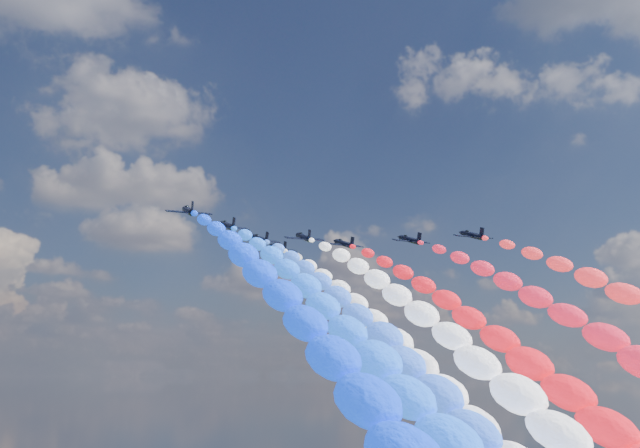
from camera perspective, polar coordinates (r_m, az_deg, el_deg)
name	(u,v)px	position (r m, az deg, el deg)	size (l,w,h in m)	color
jet_0	(188,211)	(149.51, -9.83, 0.98)	(8.84, 11.85, 2.61)	black
trail_0	(290,336)	(92.63, -2.23, -8.41)	(6.43, 108.71, 57.06)	#0A36F4
jet_1	(228,226)	(163.03, -6.93, -0.13)	(8.84, 11.85, 2.61)	black
trail_1	(336,342)	(107.40, 1.23, -8.82)	(6.43, 108.71, 57.06)	#185CFE
jet_2	(260,239)	(178.12, -4.51, -1.13)	(8.84, 11.85, 2.61)	black
trail_2	(369,346)	(123.64, 3.73, -9.13)	(6.43, 108.71, 57.06)	blue
jet_3	(304,237)	(175.31, -1.24, -1.00)	(8.84, 11.85, 2.61)	black
trail_3	(435,346)	(122.39, 8.64, -9.01)	(6.43, 108.71, 57.06)	white
jet_4	(278,248)	(190.30, -3.15, -1.81)	(8.84, 11.85, 2.61)	black
trail_4	(385,349)	(136.48, 4.90, -9.32)	(6.43, 108.71, 57.06)	silver
jet_5	(344,244)	(183.92, 1.82, -1.49)	(8.84, 11.85, 2.61)	black
trail_5	(485,348)	(132.68, 12.24, -9.05)	(6.43, 108.71, 57.06)	red
jet_6	(410,240)	(179.78, 6.76, -1.18)	(8.84, 11.85, 2.61)	black
trail_6	(587,347)	(131.62, 19.35, -8.66)	(6.43, 108.71, 57.06)	red
jet_7	(472,235)	(176.15, 11.32, -0.83)	(8.84, 11.85, 2.61)	black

